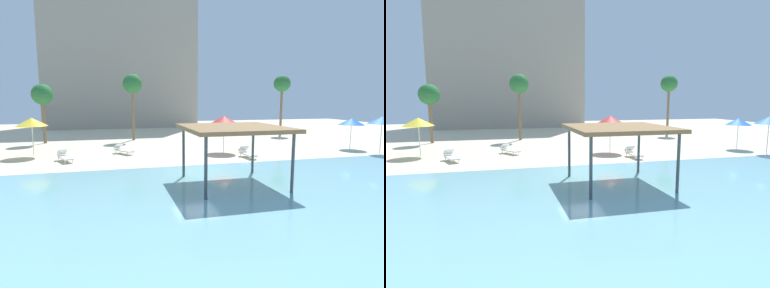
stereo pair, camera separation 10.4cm
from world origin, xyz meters
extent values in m
plane|color=beige|center=(0.00, 0.00, 0.00)|extent=(80.00, 80.00, 0.00)
cube|color=#7AB7C1|center=(0.00, -5.25, 0.02)|extent=(44.00, 13.50, 0.04)
cylinder|color=#42474C|center=(-0.96, -1.10, 1.33)|extent=(0.14, 0.14, 2.65)
cylinder|color=#42474C|center=(2.99, -1.10, 1.33)|extent=(0.14, 0.14, 2.65)
cylinder|color=#42474C|center=(-0.96, -5.05, 1.33)|extent=(0.14, 0.14, 2.65)
cylinder|color=#42474C|center=(2.99, -5.05, 1.33)|extent=(0.14, 0.14, 2.65)
cube|color=olive|center=(1.01, -3.08, 2.74)|extent=(4.65, 4.65, 0.18)
cylinder|color=silver|center=(3.86, 5.85, 1.09)|extent=(0.06, 0.06, 2.18)
cone|color=red|center=(3.86, 5.85, 2.51)|extent=(2.35, 2.35, 0.65)
cylinder|color=silver|center=(14.65, 4.78, 0.99)|extent=(0.06, 0.06, 1.99)
cone|color=blue|center=(14.65, 4.78, 2.27)|extent=(2.02, 2.02, 0.56)
cylinder|color=silver|center=(15.06, 2.17, 1.13)|extent=(0.06, 0.06, 2.26)
cone|color=blue|center=(15.06, 2.17, 2.54)|extent=(2.06, 2.06, 0.57)
cylinder|color=silver|center=(-10.06, 7.59, 1.10)|extent=(0.06, 0.06, 2.19)
cone|color=yellow|center=(-10.06, 7.59, 2.49)|extent=(2.16, 2.16, 0.59)
cylinder|color=white|center=(4.95, 2.43, 0.11)|extent=(0.05, 0.05, 0.22)
cylinder|color=white|center=(4.47, 2.42, 0.11)|extent=(0.05, 0.05, 0.22)
cylinder|color=white|center=(4.90, 3.87, 0.11)|extent=(0.05, 0.05, 0.22)
cylinder|color=white|center=(4.42, 3.85, 0.11)|extent=(0.05, 0.05, 0.22)
cube|color=white|center=(4.68, 3.14, 0.27)|extent=(0.67, 1.82, 0.10)
cube|color=white|center=(4.66, 3.89, 0.55)|extent=(0.62, 0.53, 0.40)
cylinder|color=white|center=(-7.07, 4.33, 0.11)|extent=(0.05, 0.05, 0.22)
cylinder|color=white|center=(-7.52, 4.14, 0.11)|extent=(0.05, 0.05, 0.22)
cylinder|color=white|center=(-7.63, 5.66, 0.11)|extent=(0.05, 0.05, 0.22)
cylinder|color=white|center=(-8.07, 5.47, 0.11)|extent=(0.05, 0.05, 0.22)
cube|color=white|center=(-7.57, 4.90, 0.27)|extent=(1.25, 1.89, 0.10)
cube|color=white|center=(-7.86, 5.59, 0.55)|extent=(0.75, 0.70, 0.40)
cylinder|color=white|center=(-3.10, 6.44, 0.11)|extent=(0.05, 0.05, 0.22)
cylinder|color=white|center=(-3.50, 6.17, 0.11)|extent=(0.05, 0.05, 0.22)
cylinder|color=white|center=(-3.89, 7.64, 0.11)|extent=(0.05, 0.05, 0.22)
cylinder|color=white|center=(-4.29, 7.38, 0.11)|extent=(0.05, 0.05, 0.22)
cube|color=white|center=(-3.70, 6.91, 0.27)|extent=(1.49, 1.84, 0.10)
cube|color=white|center=(-4.10, 7.53, 0.55)|extent=(0.78, 0.75, 0.40)
cylinder|color=brown|center=(-2.38, 15.04, 2.63)|extent=(0.28, 0.28, 5.26)
sphere|color=#286B33|center=(-2.38, 15.04, 5.61)|extent=(1.90, 1.90, 1.90)
cylinder|color=brown|center=(-10.60, 14.77, 2.09)|extent=(0.28, 0.28, 4.19)
sphere|color=#286B33|center=(-10.60, 14.77, 4.54)|extent=(1.90, 1.90, 1.90)
cylinder|color=brown|center=(14.65, 15.90, 2.76)|extent=(0.28, 0.28, 5.52)
sphere|color=#286B33|center=(14.65, 15.90, 5.87)|extent=(1.90, 1.90, 1.90)
cube|color=#9E9384|center=(-2.72, 32.65, 10.37)|extent=(21.23, 9.84, 20.75)
camera|label=1|loc=(-4.61, -16.83, 4.10)|focal=29.27mm
camera|label=2|loc=(-4.51, -16.86, 4.10)|focal=29.27mm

